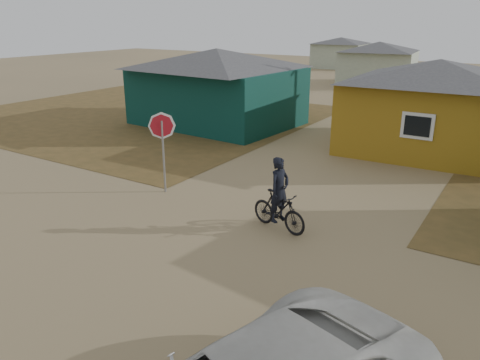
# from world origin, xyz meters

# --- Properties ---
(ground) EXTENTS (120.00, 120.00, 0.00)m
(ground) POSITION_xyz_m (0.00, 0.00, 0.00)
(ground) COLOR #927B54
(grass_nw) EXTENTS (20.00, 18.00, 0.00)m
(grass_nw) POSITION_xyz_m (-14.00, 13.00, 0.01)
(grass_nw) COLOR brown
(grass_nw) RESTS_ON ground
(house_teal) EXTENTS (8.93, 7.08, 4.00)m
(house_teal) POSITION_xyz_m (-8.50, 13.50, 2.05)
(house_teal) COLOR #083029
(house_teal) RESTS_ON ground
(house_yellow) EXTENTS (7.72, 6.76, 3.90)m
(house_yellow) POSITION_xyz_m (2.50, 14.00, 2.00)
(house_yellow) COLOR #966F17
(house_yellow) RESTS_ON ground
(house_pale_west) EXTENTS (7.04, 6.15, 3.60)m
(house_pale_west) POSITION_xyz_m (-6.00, 34.00, 1.86)
(house_pale_west) COLOR #AAB59C
(house_pale_west) RESTS_ON ground
(house_pale_north) EXTENTS (6.28, 5.81, 3.40)m
(house_pale_north) POSITION_xyz_m (-14.00, 46.00, 1.75)
(house_pale_north) COLOR #AAB59C
(house_pale_north) RESTS_ON ground
(stop_sign) EXTENTS (0.85, 0.29, 2.69)m
(stop_sign) POSITION_xyz_m (-3.84, 3.81, 1.96)
(stop_sign) COLOR gray
(stop_sign) RESTS_ON ground
(cyclist) EXTENTS (1.88, 0.91, 2.05)m
(cyclist) POSITION_xyz_m (0.73, 3.25, 0.75)
(cyclist) COLOR black
(cyclist) RESTS_ON ground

